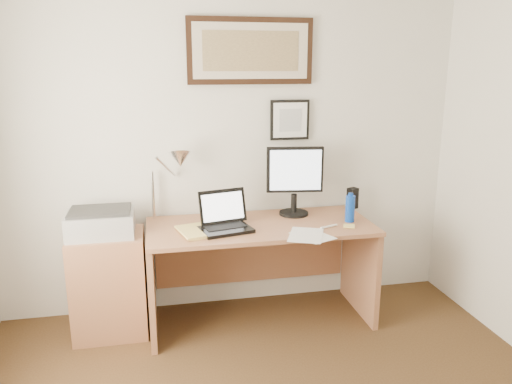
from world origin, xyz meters
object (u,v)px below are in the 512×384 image
object	(u,v)px
water_bottle	(350,209)
lcd_monitor	(295,178)
book	(181,234)
printer	(101,222)
laptop	(225,221)
desk	(258,251)
side_cabinet	(109,284)

from	to	relation	value
water_bottle	lcd_monitor	distance (m)	0.47
book	printer	bearing A→B (deg)	161.16
water_bottle	laptop	distance (m)	0.91
desk	lcd_monitor	size ratio (longest dim) A/B	3.08
water_bottle	lcd_monitor	xyz separation A→B (m)	(-0.35, 0.24, 0.19)
side_cabinet	printer	bearing A→B (deg)	158.33
book	lcd_monitor	xyz separation A→B (m)	(0.87, 0.30, 0.28)
water_bottle	book	distance (m)	1.22
side_cabinet	book	size ratio (longest dim) A/B	2.45
lcd_monitor	printer	size ratio (longest dim) A/B	1.18
side_cabinet	water_bottle	world-z (taller)	water_bottle
side_cabinet	water_bottle	bearing A→B (deg)	-3.72
book	lcd_monitor	bearing A→B (deg)	18.88
laptop	book	bearing A→B (deg)	-167.31
desk	lcd_monitor	distance (m)	0.61
desk	printer	size ratio (longest dim) A/B	3.64
desk	printer	bearing A→B (deg)	-178.66
water_bottle	lcd_monitor	size ratio (longest dim) A/B	0.37
laptop	lcd_monitor	xyz separation A→B (m)	(0.56, 0.23, 0.23)
side_cabinet	laptop	size ratio (longest dim) A/B	1.89
water_bottle	book	xyz separation A→B (m)	(-1.22, -0.06, -0.09)
book	laptop	world-z (taller)	laptop
water_bottle	book	world-z (taller)	water_bottle
side_cabinet	book	world-z (taller)	book
laptop	printer	distance (m)	0.84
lcd_monitor	book	bearing A→B (deg)	-161.12
laptop	printer	bearing A→B (deg)	172.43
desk	laptop	size ratio (longest dim) A/B	4.15
water_bottle	laptop	bearing A→B (deg)	179.31
side_cabinet	printer	xyz separation A→B (m)	(-0.02, 0.01, 0.45)
printer	water_bottle	bearing A→B (deg)	-3.99
book	lcd_monitor	world-z (taller)	lcd_monitor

